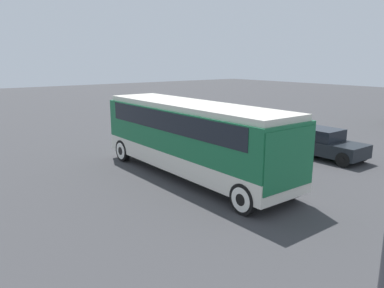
# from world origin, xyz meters

# --- Properties ---
(ground_plane) EXTENTS (120.00, 120.00, 0.00)m
(ground_plane) POSITION_xyz_m (0.00, 0.00, 0.00)
(ground_plane) COLOR #38383A
(tour_bus) EXTENTS (10.18, 2.65, 3.17)m
(tour_bus) POSITION_xyz_m (0.10, 0.00, 1.91)
(tour_bus) COLOR silver
(tour_bus) RESTS_ON ground_plane
(parked_car_near) EXTENTS (4.76, 1.85, 1.49)m
(parked_car_near) POSITION_xyz_m (1.29, 7.23, 0.75)
(parked_car_near) COLOR black
(parked_car_near) RESTS_ON ground_plane
(parked_car_mid) EXTENTS (4.23, 1.88, 1.33)m
(parked_car_mid) POSITION_xyz_m (-4.27, 8.96, 0.68)
(parked_car_mid) COLOR #BCBCC1
(parked_car_mid) RESTS_ON ground_plane
(parked_car_far) EXTENTS (4.08, 1.84, 1.26)m
(parked_car_far) POSITION_xyz_m (-4.87, 6.58, 0.63)
(parked_car_far) COLOR #2D5638
(parked_car_far) RESTS_ON ground_plane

